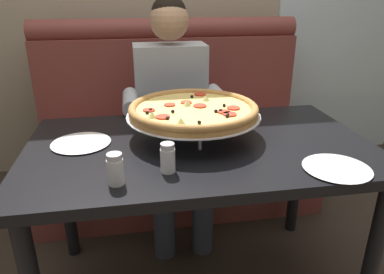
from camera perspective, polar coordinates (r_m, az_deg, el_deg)
The scene contains 9 objects.
booth_bench at distance 2.35m, azimuth -2.87°, elevation -0.11°, with size 1.73×0.78×1.13m.
dining_table at distance 1.47m, azimuth 1.24°, elevation -4.07°, with size 1.36×0.81×0.73m.
diner_main at distance 1.99m, azimuth -3.04°, elevation 5.25°, with size 0.54×0.64×1.27m.
pizza at distance 1.46m, azimuth 0.22°, elevation 4.30°, with size 0.55×0.55×0.15m.
shaker_parmesan at distance 1.19m, azimuth -3.87°, elevation -3.65°, with size 0.05×0.05×0.10m.
shaker_pepper_flakes at distance 1.14m, azimuth -12.05°, elevation -5.36°, with size 0.05×0.05×0.10m.
plate_near_left at distance 1.31m, azimuth 22.03°, elevation -4.38°, with size 0.23×0.23×0.02m.
plate_near_right at distance 1.48m, azimuth -17.23°, elevation -0.69°, with size 0.23×0.23×0.02m.
patio_chair at distance 3.85m, azimuth 17.77°, elevation 9.67°, with size 0.40×0.40×0.86m.
Camera 1 is at (-0.26, -1.29, 1.29)m, focal length 33.57 mm.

